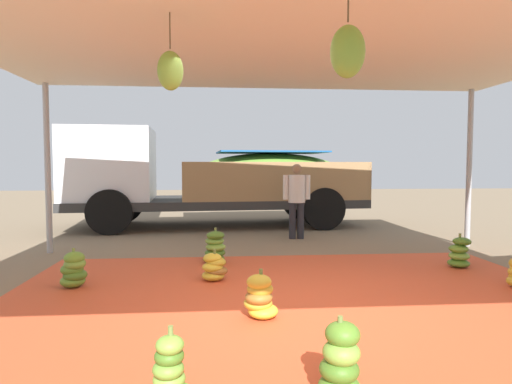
% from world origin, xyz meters
% --- Properties ---
extents(ground_plane, '(40.00, 40.00, 0.00)m').
position_xyz_m(ground_plane, '(0.00, 3.00, 0.00)').
color(ground_plane, '#7F6B51').
extents(tarp_orange, '(6.75, 5.36, 0.01)m').
position_xyz_m(tarp_orange, '(0.00, 0.00, 0.01)').
color(tarp_orange, '#D1512D').
rests_on(tarp_orange, ground).
extents(tent_canopy, '(8.00, 7.00, 2.98)m').
position_xyz_m(tent_canopy, '(-0.01, -0.10, 2.89)').
color(tent_canopy, '#9EA0A5').
rests_on(tent_canopy, ground).
extents(banana_bunch_0, '(0.47, 0.47, 0.55)m').
position_xyz_m(banana_bunch_0, '(-0.93, 2.22, 0.24)').
color(banana_bunch_0, '#477523').
rests_on(banana_bunch_0, tarp_orange).
extents(banana_bunch_1, '(0.32, 0.32, 0.50)m').
position_xyz_m(banana_bunch_1, '(-1.17, -1.78, 0.22)').
color(banana_bunch_1, '#60932D').
rests_on(banana_bunch_1, tarp_orange).
extents(banana_bunch_2, '(0.41, 0.41, 0.50)m').
position_xyz_m(banana_bunch_2, '(2.69, 1.62, 0.22)').
color(banana_bunch_2, '#518428').
rests_on(banana_bunch_2, tarp_orange).
extents(banana_bunch_3, '(0.45, 0.42, 0.50)m').
position_xyz_m(banana_bunch_3, '(-0.46, -0.31, 0.22)').
color(banana_bunch_3, gold).
rests_on(banana_bunch_3, tarp_orange).
extents(banana_bunch_4, '(0.42, 0.39, 0.49)m').
position_xyz_m(banana_bunch_4, '(-2.66, 0.99, 0.22)').
color(banana_bunch_4, '#60932D').
rests_on(banana_bunch_4, tarp_orange).
extents(banana_bunch_5, '(0.44, 0.42, 0.41)m').
position_xyz_m(banana_bunch_5, '(-0.93, 1.20, 0.18)').
color(banana_bunch_5, gold).
rests_on(banana_bunch_5, tarp_orange).
extents(banana_bunch_6, '(0.39, 0.39, 0.55)m').
position_xyz_m(banana_bunch_6, '(-0.09, -1.84, 0.25)').
color(banana_bunch_6, '#518428').
rests_on(banana_bunch_6, tarp_orange).
extents(cargo_truck_main, '(7.29, 2.83, 2.40)m').
position_xyz_m(cargo_truck_main, '(-1.16, 6.48, 1.22)').
color(cargo_truck_main, '#2D2D2D').
rests_on(cargo_truck_main, ground).
extents(worker_0, '(0.57, 0.35, 1.55)m').
position_xyz_m(worker_0, '(0.74, 4.39, 0.90)').
color(worker_0, '#26262D').
rests_on(worker_0, ground).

